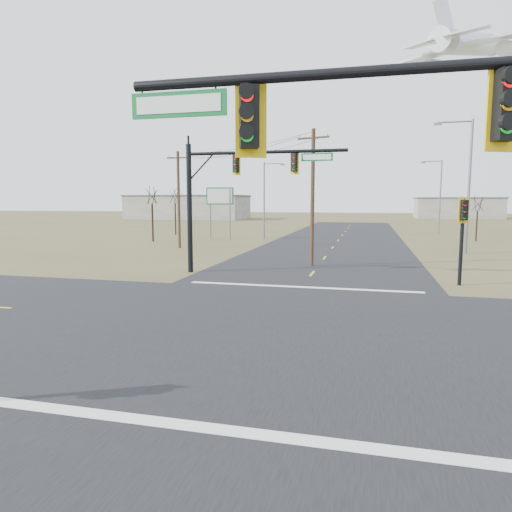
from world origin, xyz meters
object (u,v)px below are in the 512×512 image
(highway_sign, at_px, (220,202))
(streetlight_c, at_px, (266,196))
(streetlight_b, at_px, (439,192))
(bare_tree_c, at_px, (478,203))
(bare_tree_a, at_px, (152,195))
(bare_tree_b, at_px, (175,195))
(utility_pole_far, at_px, (179,198))
(pedestal_signal_ne, at_px, (463,222))
(mast_arm_far, at_px, (233,181))
(streetlight_a, at_px, (466,179))
(utility_pole_near, at_px, (313,196))

(highway_sign, xyz_separation_m, streetlight_c, (5.24, 0.90, 0.71))
(streetlight_c, bearing_deg, streetlight_b, 35.93)
(bare_tree_c, bearing_deg, streetlight_c, -172.85)
(bare_tree_a, bearing_deg, bare_tree_b, 99.12)
(highway_sign, relative_size, streetlight_c, 0.68)
(utility_pole_far, relative_size, streetlight_c, 1.02)
(pedestal_signal_ne, bearing_deg, utility_pole_far, 125.71)
(bare_tree_b, xyz_separation_m, bare_tree_c, (36.07, -0.95, -0.97))
(highway_sign, bearing_deg, streetlight_c, -0.38)
(mast_arm_far, distance_m, pedestal_signal_ne, 12.93)
(streetlight_b, relative_size, bare_tree_b, 1.54)
(bare_tree_b, bearing_deg, bare_tree_c, -1.51)
(streetlight_a, bearing_deg, pedestal_signal_ne, -87.76)
(utility_pole_near, bearing_deg, utility_pole_far, 146.28)
(streetlight_a, bearing_deg, streetlight_c, 165.70)
(mast_arm_far, relative_size, streetlight_a, 0.87)
(highway_sign, height_order, streetlight_c, streetlight_c)
(utility_pole_near, relative_size, highway_sign, 1.54)
(streetlight_a, height_order, streetlight_c, streetlight_a)
(mast_arm_far, xyz_separation_m, streetlight_c, (-3.63, 25.09, -0.68))
(highway_sign, relative_size, streetlight_a, 0.54)
(mast_arm_far, xyz_separation_m, bare_tree_c, (19.47, 27.99, -1.46))
(streetlight_b, relative_size, streetlight_c, 1.12)
(bare_tree_a, xyz_separation_m, bare_tree_b, (-1.54, 9.58, 0.04))
(utility_pole_near, height_order, streetlight_a, streetlight_a)
(utility_pole_far, xyz_separation_m, bare_tree_a, (-5.66, 5.83, 0.42))
(pedestal_signal_ne, bearing_deg, bare_tree_c, 55.73)
(utility_pole_near, relative_size, streetlight_c, 1.04)
(mast_arm_far, bearing_deg, utility_pole_near, 67.48)
(utility_pole_near, bearing_deg, highway_sign, 123.55)
(streetlight_a, distance_m, streetlight_c, 21.85)
(utility_pole_far, xyz_separation_m, bare_tree_c, (28.86, 14.46, -0.52))
(pedestal_signal_ne, distance_m, streetlight_c, 30.76)
(utility_pole_near, height_order, bare_tree_a, utility_pole_near)
(utility_pole_far, distance_m, highway_sign, 10.69)
(bare_tree_b, relative_size, bare_tree_c, 1.21)
(streetlight_c, bearing_deg, bare_tree_b, 163.94)
(utility_pole_near, bearing_deg, pedestal_signal_ne, -32.40)
(pedestal_signal_ne, height_order, streetlight_b, streetlight_b)
(utility_pole_near, bearing_deg, bare_tree_c, 57.09)
(utility_pole_far, xyz_separation_m, streetlight_a, (25.13, 1.55, 1.56))
(streetlight_b, distance_m, streetlight_c, 25.36)
(mast_arm_far, xyz_separation_m, bare_tree_b, (-16.59, 28.94, -0.48))
(utility_pole_near, xyz_separation_m, bare_tree_c, (15.24, 23.55, -0.61))
(pedestal_signal_ne, height_order, bare_tree_c, bare_tree_c)
(pedestal_signal_ne, relative_size, bare_tree_c, 0.88)
(mast_arm_far, height_order, bare_tree_a, mast_arm_far)
(mast_arm_far, relative_size, bare_tree_c, 1.82)
(streetlight_a, bearing_deg, bare_tree_b, 169.82)
(streetlight_a, relative_size, bare_tree_c, 2.09)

